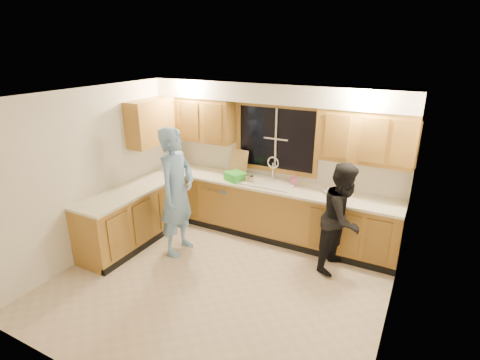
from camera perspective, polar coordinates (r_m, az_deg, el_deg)
name	(u,v)px	position (r m, az deg, el deg)	size (l,w,h in m)	color
floor	(218,284)	(5.27, -3.32, -15.50)	(4.20, 4.20, 0.00)	beige
ceiling	(214,97)	(4.32, -4.00, 12.56)	(4.20, 4.20, 0.00)	white
wall_back	(276,159)	(6.25, 5.43, 3.18)	(4.20, 4.20, 0.00)	white
wall_left	(95,173)	(5.96, -21.19, 0.99)	(3.80, 3.80, 0.00)	white
wall_right	(397,237)	(4.07, 22.82, -8.08)	(3.80, 3.80, 0.00)	white
base_cabinets_back	(267,210)	(6.28, 4.13, -4.62)	(4.20, 0.60, 0.88)	#AC7B32
base_cabinets_left	(133,217)	(6.26, -16.05, -5.48)	(0.60, 1.90, 0.88)	#AC7B32
countertop_back	(267,185)	(6.09, 4.18, -0.74)	(4.20, 0.63, 0.04)	#EAE3C4
countertop_left	(130,191)	(6.08, -16.36, -1.59)	(0.63, 1.90, 0.04)	#EAE3C4
upper_cabinets_left	(197,119)	(6.63, -6.56, 9.24)	(1.35, 0.33, 0.75)	#AC7B32
upper_cabinets_right	(366,137)	(5.58, 18.67, 6.24)	(1.35, 0.33, 0.75)	#AC7B32
upper_cabinets_return	(151,122)	(6.46, -13.44, 8.54)	(0.33, 0.90, 0.75)	#AC7B32
soffit	(273,93)	(5.86, 5.12, 13.06)	(4.20, 0.35, 0.30)	white
window_frame	(276,139)	(6.15, 5.51, 6.27)	(1.44, 0.03, 1.14)	black
sink	(268,186)	(6.12, 4.25, -0.99)	(0.86, 0.52, 0.57)	silver
dishwasher	(223,203)	(6.64, -2.64, -3.46)	(0.60, 0.56, 0.82)	silver
stove	(105,232)	(5.91, -19.83, -7.41)	(0.58, 0.75, 0.90)	silver
man	(177,192)	(5.64, -9.61, -1.86)	(0.71, 0.47, 1.96)	#6E9DD0
woman	(343,218)	(5.40, 15.42, -5.56)	(0.77, 0.60, 1.58)	black
knife_block	(181,160)	(6.97, -8.99, 2.97)	(0.12, 0.10, 0.23)	olive
cutting_board	(239,162)	(6.42, -0.16, 2.72)	(0.33, 0.02, 0.44)	tan
dish_crate	(235,176)	(6.20, -0.71, 0.56)	(0.29, 0.27, 0.14)	green
soap_bottle	(294,179)	(6.05, 8.21, 0.11)	(0.08, 0.09, 0.19)	#E65794
bowl	(331,192)	(5.83, 13.73, -1.77)	(0.23, 0.23, 0.06)	silver
can_left	(247,179)	(6.07, 1.01, 0.10)	(0.07, 0.07, 0.13)	#B7A78D
can_right	(252,180)	(6.06, 1.77, 0.04)	(0.07, 0.07, 0.13)	#B7A78D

